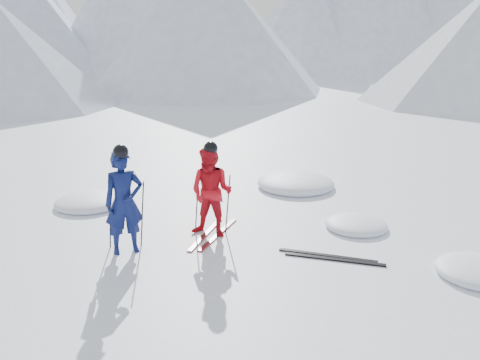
{
  "coord_description": "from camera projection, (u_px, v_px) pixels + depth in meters",
  "views": [
    {
      "loc": [
        -1.23,
        -8.54,
        3.71
      ],
      "look_at": [
        -1.36,
        0.5,
        1.1
      ],
      "focal_mm": 38.0,
      "sensor_mm": 36.0,
      "label": 1
    }
  ],
  "objects": [
    {
      "name": "pole_blue_left",
      "position": [
        110.0,
        216.0,
        8.97
      ],
      "size": [
        0.12,
        0.09,
        1.22
      ],
      "primitive_type": "cylinder",
      "rotation": [
        0.05,
        0.08,
        0.0
      ],
      "color": "black",
      "rests_on": "ground"
    },
    {
      "name": "skier_red",
      "position": [
        211.0,
        192.0,
        9.49
      ],
      "size": [
        1.0,
        0.88,
        1.72
      ],
      "primitive_type": "imported",
      "rotation": [
        0.0,
        0.0,
        -0.31
      ],
      "color": "red",
      "rests_on": "ground"
    },
    {
      "name": "ski_loose_a",
      "position": [
        327.0,
        256.0,
        8.78
      ],
      "size": [
        1.65,
        0.6,
        0.03
      ],
      "primitive_type": "cube",
      "rotation": [
        0.0,
        0.0,
        1.26
      ],
      "color": "black",
      "rests_on": "ground"
    },
    {
      "name": "ski_loose_b",
      "position": [
        335.0,
        259.0,
        8.63
      ],
      "size": [
        1.66,
        0.55,
        0.03
      ],
      "primitive_type": "cube",
      "rotation": [
        0.0,
        0.0,
        1.3
      ],
      "color": "black",
      "rests_on": "ground"
    },
    {
      "name": "ski_worn_left",
      "position": [
        206.0,
        234.0,
        9.72
      ],
      "size": [
        0.55,
        1.66,
        0.03
      ],
      "primitive_type": "cube",
      "rotation": [
        0.0,
        0.0,
        -0.28
      ],
      "color": "black",
      "rests_on": "ground"
    },
    {
      "name": "pole_red_right",
      "position": [
        228.0,
        204.0,
        9.71
      ],
      "size": [
        0.12,
        0.08,
        1.14
      ],
      "primitive_type": "cylinder",
      "rotation": [
        -0.05,
        0.08,
        0.0
      ],
      "color": "black",
      "rests_on": "ground"
    },
    {
      "name": "ground",
      "position": [
        314.0,
        246.0,
        9.21
      ],
      "size": [
        160.0,
        160.0,
        0.0
      ],
      "primitive_type": "plane",
      "color": "white",
      "rests_on": "ground"
    },
    {
      "name": "ski_worn_right",
      "position": [
        218.0,
        234.0,
        9.72
      ],
      "size": [
        0.66,
        1.63,
        0.03
      ],
      "primitive_type": "cube",
      "rotation": [
        0.0,
        0.0,
        -0.35
      ],
      "color": "black",
      "rests_on": "ground"
    },
    {
      "name": "pole_blue_right",
      "position": [
        142.0,
        214.0,
        9.06
      ],
      "size": [
        0.12,
        0.07,
        1.22
      ],
      "primitive_type": "cylinder",
      "rotation": [
        -0.04,
        0.08,
        0.0
      ],
      "color": "black",
      "rests_on": "ground"
    },
    {
      "name": "skier_blue",
      "position": [
        124.0,
        202.0,
        8.74
      ],
      "size": [
        0.79,
        0.67,
        1.83
      ],
      "primitive_type": "imported",
      "rotation": [
        0.0,
        0.0,
        0.41
      ],
      "color": "#0C164B",
      "rests_on": "ground"
    },
    {
      "name": "snow_lumps",
      "position": [
        275.0,
        206.0,
        11.35
      ],
      "size": [
        8.71,
        6.47,
        0.43
      ],
      "color": "white",
      "rests_on": "ground"
    },
    {
      "name": "pole_red_left",
      "position": [
        197.0,
        202.0,
        9.81
      ],
      "size": [
        0.12,
        0.09,
        1.14
      ],
      "primitive_type": "cylinder",
      "rotation": [
        0.06,
        0.08,
        0.0
      ],
      "color": "black",
      "rests_on": "ground"
    }
  ]
}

